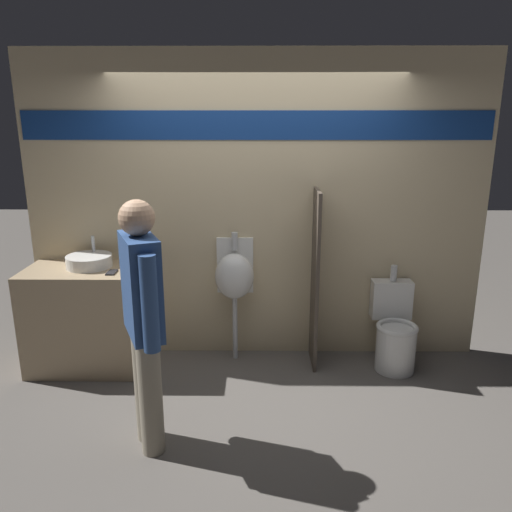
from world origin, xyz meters
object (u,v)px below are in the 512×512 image
Objects in this scene: cell_phone at (112,272)px; toilet at (394,333)px; sink_basin at (89,261)px; person_in_vest at (143,317)px; urinal_near_counter at (234,276)px.

cell_phone is 2.48m from toilet.
cell_phone is at bearing -176.83° from toilet.
sink_basin is at bearing 143.81° from cell_phone.
cell_phone is 1.11m from person_in_vest.
toilet is 0.53× the size of person_in_vest.
person_in_vest is at bearing -149.57° from toilet.
cell_phone is 0.12× the size of urinal_near_counter.
urinal_near_counter reaches higher than sink_basin.
toilet is at bearing -0.94° from sink_basin.
person_in_vest reaches higher than toilet.
toilet is 2.31m from person_in_vest.
cell_phone is 0.16× the size of toilet.
urinal_near_counter is (1.00, 0.28, -0.12)m from cell_phone.
toilet is (1.41, -0.15, -0.47)m from urinal_near_counter.
sink_basin is at bearing 179.06° from toilet.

